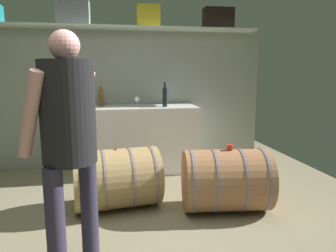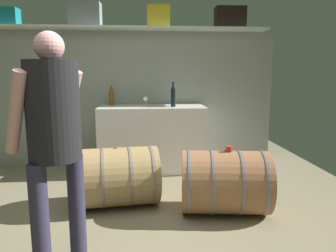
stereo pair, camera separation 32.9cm
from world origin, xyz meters
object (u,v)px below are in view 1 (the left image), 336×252
wine_barrel_near (226,180)px  toolcase_black (218,19)px  toolcase_yellow (148,16)px  wine_barrel_far (117,178)px  wine_bottle_amber (101,97)px  wine_glass (137,99)px  wine_bottle_dark (165,96)px  toolcase_grey (73,13)px  work_cabinet (144,139)px  tasting_cup (230,147)px  winemaker_pouring (68,131)px

wine_barrel_near → toolcase_black: bearing=81.5°
toolcase_yellow → wine_barrel_far: bearing=-106.9°
wine_bottle_amber → wine_glass: size_ratio=1.93×
wine_bottle_dark → wine_barrel_near: size_ratio=0.37×
toolcase_yellow → toolcase_black: 1.02m
toolcase_grey → wine_glass: (0.81, -0.25, -1.15)m
toolcase_grey → wine_bottle_amber: bearing=-7.3°
wine_glass → work_cabinet: bearing=13.7°
toolcase_grey → wine_barrel_far: bearing=-68.8°
toolcase_grey → tasting_cup: toolcase_grey is taller
work_cabinet → wine_bottle_dark: wine_bottle_dark is taller
work_cabinet → tasting_cup: 1.65m
work_cabinet → wine_barrel_far: 1.29m
wine_barrel_near → wine_glass: bearing=124.1°
toolcase_yellow → tasting_cup: 2.35m
toolcase_black → wine_bottle_dark: size_ratio=1.27×
wine_bottle_dark → tasting_cup: size_ratio=5.45×
toolcase_black → wine_bottle_amber: size_ratio=1.55×
toolcase_black → wine_barrel_near: toolcase_black is taller
wine_bottle_dark → tasting_cup: wine_bottle_dark is taller
tasting_cup → toolcase_black: bearing=75.8°
wine_bottle_dark → toolcase_yellow: bearing=118.5°
wine_bottle_amber → wine_bottle_dark: size_ratio=0.82×
wine_bottle_dark → winemaker_pouring: (-1.02, -2.18, -0.05)m
tasting_cup → winemaker_pouring: bearing=-150.8°
wine_bottle_amber → wine_barrel_near: wine_bottle_amber is taller
work_cabinet → tasting_cup: work_cabinet is taller
toolcase_grey → wine_glass: toolcase_grey is taller
wine_bottle_dark → wine_glass: bearing=169.3°
wine_barrel_far → winemaker_pouring: (-0.32, -1.06, 0.70)m
toolcase_black → wine_glass: 1.69m
toolcase_grey → wine_glass: 1.43m
wine_bottle_dark → wine_barrel_near: bearing=-74.8°
wine_glass → wine_barrel_far: bearing=-105.1°
toolcase_grey → wine_bottle_amber: size_ratio=1.57×
toolcase_grey → wine_bottle_amber: 1.17m
work_cabinet → wine_barrel_far: size_ratio=1.60×
toolcase_black → wine_barrel_far: bearing=-135.4°
wine_bottle_amber → wine_barrel_near: 2.19m
toolcase_black → winemaker_pouring: toolcase_black is taller
work_cabinet → wine_bottle_amber: size_ratio=5.33×
wine_glass → toolcase_grey: bearing=162.6°
toolcase_yellow → wine_bottle_amber: size_ratio=1.14×
wine_barrel_near → winemaker_pouring: 1.75m
toolcase_grey → toolcase_black: 2.04m
toolcase_yellow → wine_bottle_amber: toolcase_yellow is taller
work_cabinet → wine_bottle_dark: bearing=-17.7°
wine_bottle_amber → tasting_cup: 2.12m
work_cabinet → wine_barrel_near: work_cabinet is taller
toolcase_yellow → wine_bottle_dark: bearing=-58.6°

